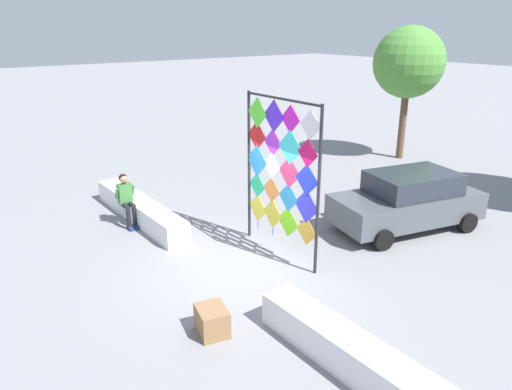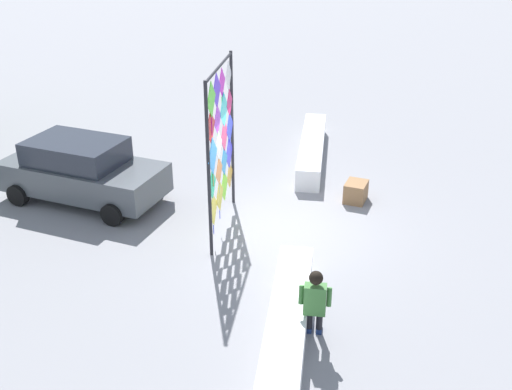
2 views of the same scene
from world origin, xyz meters
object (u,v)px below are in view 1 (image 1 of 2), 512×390
Objects in this scene: cardboard_box_large at (212,321)px; kite_display_rack at (281,168)px; tree_broadleaf at (409,64)px; parked_car at (408,200)px; seated_vendor at (126,197)px.

kite_display_rack is at bearing 120.03° from cardboard_box_large.
tree_broadleaf reaches higher than cardboard_box_large.
cardboard_box_large is (1.71, -2.96, -1.84)m from kite_display_rack.
kite_display_rack is 0.72× the size of tree_broadleaf.
tree_broadleaf reaches higher than kite_display_rack.
cardboard_box_large is 0.12× the size of tree_broadleaf.
cardboard_box_large is at bearing -83.03° from parked_car.
tree_broadleaf is at bearing 128.04° from parked_car.
tree_broadleaf is at bearing 89.72° from seated_vendor.
seated_vendor is 11.92m from tree_broadleaf.
kite_display_rack is 3.88m from cardboard_box_large.
parked_car is (0.91, 3.61, -1.31)m from kite_display_rack.
tree_broadleaf is (-3.61, 9.39, 1.60)m from kite_display_rack.
kite_display_rack is 0.87× the size of parked_car.
seated_vendor is 0.28× the size of tree_broadleaf.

